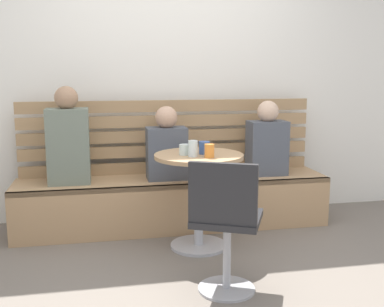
# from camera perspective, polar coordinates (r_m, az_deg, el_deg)

# --- Properties ---
(ground) EXTENTS (8.00, 8.00, 0.00)m
(ground) POSITION_cam_1_polar(r_m,az_deg,el_deg) (3.12, 1.43, -15.90)
(ground) COLOR #70665B
(back_wall) EXTENTS (5.20, 0.10, 2.90)m
(back_wall) POSITION_cam_1_polar(r_m,az_deg,el_deg) (4.42, -3.28, 11.16)
(back_wall) COLOR white
(back_wall) RESTS_ON ground
(booth_bench) EXTENTS (2.70, 0.52, 0.44)m
(booth_bench) POSITION_cam_1_polar(r_m,az_deg,el_deg) (4.14, -2.24, -5.97)
(booth_bench) COLOR tan
(booth_bench) RESTS_ON ground
(booth_backrest) EXTENTS (2.65, 0.04, 0.66)m
(booth_backrest) POSITION_cam_1_polar(r_m,az_deg,el_deg) (4.26, -2.81, 2.12)
(booth_backrest) COLOR #A68157
(booth_backrest) RESTS_ON booth_bench
(cafe_table) EXTENTS (0.68, 0.68, 0.74)m
(cafe_table) POSITION_cam_1_polar(r_m,az_deg,el_deg) (3.59, 0.82, -3.56)
(cafe_table) COLOR #ADADB2
(cafe_table) RESTS_ON ground
(white_chair) EXTENTS (0.53, 0.53, 0.85)m
(white_chair) POSITION_cam_1_polar(r_m,az_deg,el_deg) (2.85, 4.12, -8.37)
(white_chair) COLOR #ADADB2
(white_chair) RESTS_ON ground
(person_adult) EXTENTS (0.34, 0.22, 0.80)m
(person_adult) POSITION_cam_1_polar(r_m,az_deg,el_deg) (3.97, -14.87, 1.58)
(person_adult) COLOR slate
(person_adult) RESTS_ON booth_bench
(person_child_left) EXTENTS (0.34, 0.22, 0.63)m
(person_child_left) POSITION_cam_1_polar(r_m,az_deg,el_deg) (4.01, -3.12, 0.77)
(person_child_left) COLOR #4C515B
(person_child_left) RESTS_ON booth_bench
(person_child_middle) EXTENTS (0.34, 0.22, 0.66)m
(person_child_middle) POSITION_cam_1_polar(r_m,az_deg,el_deg) (4.24, 9.14, 1.38)
(person_child_middle) COLOR #4C515B
(person_child_middle) RESTS_ON booth_bench
(cup_mug_blue) EXTENTS (0.08, 0.08, 0.09)m
(cup_mug_blue) POSITION_cam_1_polar(r_m,az_deg,el_deg) (3.55, 1.52, 0.72)
(cup_mug_blue) COLOR #3D5B9E
(cup_mug_blue) RESTS_ON cafe_table
(cup_tumbler_orange) EXTENTS (0.07, 0.07, 0.10)m
(cup_tumbler_orange) POSITION_cam_1_polar(r_m,az_deg,el_deg) (3.40, 2.14, 0.34)
(cup_tumbler_orange) COLOR orange
(cup_tumbler_orange) RESTS_ON cafe_table
(cup_glass_short) EXTENTS (0.08, 0.08, 0.08)m
(cup_glass_short) POSITION_cam_1_polar(r_m,az_deg,el_deg) (3.51, -0.88, 0.48)
(cup_glass_short) COLOR silver
(cup_glass_short) RESTS_ON cafe_table
(cup_espresso_small) EXTENTS (0.06, 0.06, 0.05)m
(cup_espresso_small) POSITION_cam_1_polar(r_m,az_deg,el_deg) (3.73, 1.74, 0.85)
(cup_espresso_small) COLOR silver
(cup_espresso_small) RESTS_ON cafe_table
(cup_glass_tall) EXTENTS (0.07, 0.07, 0.12)m
(cup_glass_tall) POSITION_cam_1_polar(r_m,az_deg,el_deg) (3.43, 0.12, 0.61)
(cup_glass_tall) COLOR silver
(cup_glass_tall) RESTS_ON cafe_table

